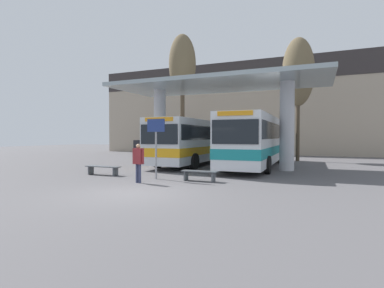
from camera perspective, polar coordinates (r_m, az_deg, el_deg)
name	(u,v)px	position (r m, az deg, el deg)	size (l,w,h in m)	color
ground_plane	(135,193)	(10.83, -10.89, -9.15)	(100.00, 100.00, 0.00)	#565456
townhouse_backdrop	(260,99)	(33.63, 12.82, 8.27)	(40.00, 0.58, 10.31)	tan
station_canopy	(218,96)	(19.32, 4.97, 9.10)	(13.43, 5.89, 5.42)	silver
transit_bus_left_bay	(196,140)	(21.48, 0.82, 0.74)	(2.79, 10.92, 3.07)	silver
transit_bus_center_bay	(257,139)	(20.14, 12.26, 0.87)	(2.85, 12.17, 3.22)	silver
waiting_bench_near_pillar	(199,174)	(13.32, 1.43, -5.64)	(1.63, 0.44, 0.46)	#4C5156
waiting_bench_mid_platform	(103,168)	(16.06, -16.61, -4.45)	(1.97, 0.44, 0.46)	#4C5156
info_sign_platform	(156,136)	(14.03, -6.88, 1.51)	(0.90, 0.09, 2.80)	gray
pedestrian_waiting	(138,159)	(12.97, -10.19, -2.85)	(0.62, 0.31, 1.67)	#333856
poplar_tree_behind_left	(298,73)	(26.22, 19.58, 12.70)	(2.51, 2.51, 9.96)	#473A2B
poplar_tree_behind_right	(182,66)	(29.08, -1.85, 14.66)	(2.54, 2.54, 11.60)	#473A2B
parked_car_street	(155,144)	(34.11, -7.03, -0.02)	(4.68, 2.21, 2.32)	black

